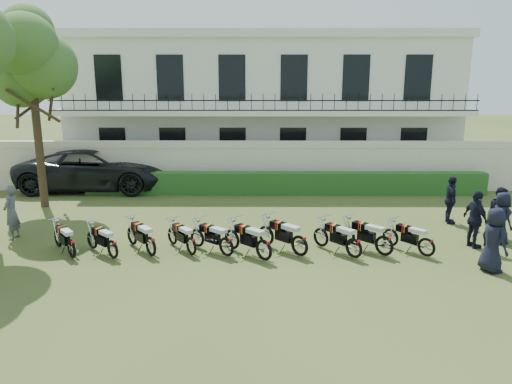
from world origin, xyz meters
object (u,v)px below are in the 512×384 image
motorcycle_5 (264,245)px  motorcycle_6 (300,241)px  officer_5 (451,200)px  officer_4 (499,212)px  motorcycle_9 (427,243)px  officer_0 (494,240)px  tree_west_near (31,58)px  officer_2 (476,219)px  inspector (11,212)px  officer_3 (501,218)px  motorcycle_7 (354,243)px  suv (96,169)px  motorcycle_1 (112,245)px  motorcycle_4 (226,242)px  motorcycle_2 (151,242)px  motorcycle_8 (384,241)px  motorcycle_3 (191,242)px  motorcycle_0 (71,244)px

motorcycle_5 → motorcycle_6: bearing=-26.8°
officer_5 → officer_4: bearing=-135.7°
motorcycle_9 → officer_0: 1.85m
motorcycle_6 → officer_4: 7.10m
tree_west_near → officer_2: tree_west_near is taller
inspector → officer_3: bearing=90.2°
motorcycle_6 → motorcycle_7: size_ratio=0.99×
suv → officer_3: bearing=-116.2°
motorcycle_9 → officer_5: officer_5 is taller
motorcycle_1 → officer_0: size_ratio=0.74×
motorcycle_4 → motorcycle_5: size_ratio=0.98×
tree_west_near → officer_5: bearing=-8.1°
inspector → officer_0: (14.56, -2.68, 0.00)m
motorcycle_2 → officer_2: (9.98, 0.89, 0.44)m
motorcycle_4 → motorcycle_8: motorcycle_8 is taller
tree_west_near → motorcycle_7: tree_west_near is taller
motorcycle_4 → motorcycle_9: bearing=-49.3°
motorcycle_5 → officer_5: size_ratio=0.86×
officer_4 → officer_5: bearing=26.4°
suv → motorcycle_3: bearing=-147.6°
motorcycle_0 → motorcycle_6: size_ratio=0.97×
motorcycle_2 → motorcycle_7: 6.03m
motorcycle_1 → officer_2: size_ratio=0.73×
motorcycle_6 → motorcycle_4: bearing=135.2°
motorcycle_0 → motorcycle_2: size_ratio=0.96×
motorcycle_8 → suv: size_ratio=0.21×
suv → officer_4: (15.67, -6.83, -0.12)m
motorcycle_1 → motorcycle_7: (7.11, 0.07, 0.04)m
motorcycle_0 → officer_4: 13.74m
motorcycle_4 → officer_2: (7.73, 0.89, 0.45)m
motorcycle_9 → officer_0: (1.44, -1.07, 0.45)m
motorcycle_6 → officer_4: bearing=-29.2°
motorcycle_0 → officer_3: bearing=-32.5°
motorcycle_4 → motorcycle_8: 4.72m
motorcycle_8 → officer_0: bearing=-69.2°
suv → officer_4: bearing=-113.8°
officer_2 → officer_4: officer_2 is taller
tree_west_near → officer_4: (16.80, -3.70, -5.04)m
tree_west_near → inspector: size_ratio=4.35×
motorcycle_0 → officer_3: officer_3 is taller
motorcycle_5 → officer_4: (7.88, 2.35, 0.34)m
inspector → officer_2: 14.90m
inspector → motorcycle_8: bearing=83.8°
motorcycle_9 → motorcycle_7: bearing=141.0°
motorcycle_2 → motorcycle_4: motorcycle_2 is taller
motorcycle_4 → motorcycle_6: 2.18m
motorcycle_4 → officer_3: size_ratio=0.87×
motorcycle_3 → motorcycle_4: (1.06, -0.10, 0.03)m
motorcycle_9 → inspector: inspector is taller
motorcycle_3 → officer_0: 8.55m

